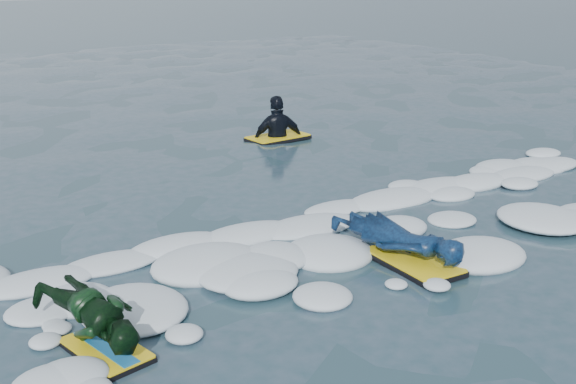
# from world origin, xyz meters

# --- Properties ---
(ground) EXTENTS (120.00, 120.00, 0.00)m
(ground) POSITION_xyz_m (0.00, 0.00, 0.00)
(ground) COLOR #19313C
(ground) RESTS_ON ground
(foam_band) EXTENTS (12.00, 3.10, 0.30)m
(foam_band) POSITION_xyz_m (0.00, 1.03, 0.00)
(foam_band) COLOR silver
(foam_band) RESTS_ON ground
(prone_woman_unit) EXTENTS (0.88, 1.65, 0.41)m
(prone_woman_unit) POSITION_xyz_m (1.08, 0.09, 0.21)
(prone_woman_unit) COLOR black
(prone_woman_unit) RESTS_ON ground
(prone_child_unit) EXTENTS (0.78, 1.29, 0.47)m
(prone_child_unit) POSITION_xyz_m (-2.18, 0.00, 0.24)
(prone_child_unit) COLOR black
(prone_child_unit) RESTS_ON ground
(waiting_rider_unit) EXTENTS (1.15, 0.71, 1.64)m
(waiting_rider_unit) POSITION_xyz_m (2.72, 5.35, -0.03)
(waiting_rider_unit) COLOR black
(waiting_rider_unit) RESTS_ON ground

